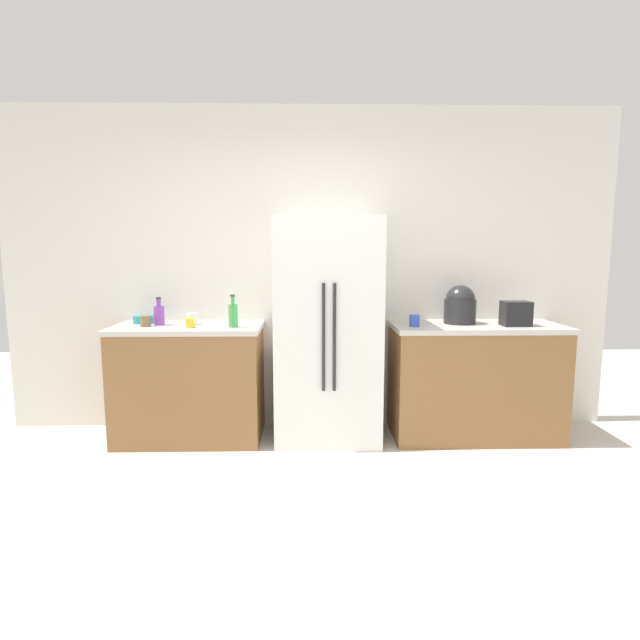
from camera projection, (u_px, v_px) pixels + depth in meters
ground_plane at (311, 552)px, 2.51m from camera, size 10.30×10.30×0.00m
kitchen_back_panel at (310, 271)px, 4.25m from camera, size 5.15×0.10×2.70m
counter_left at (190, 382)px, 4.00m from camera, size 1.17×0.62×0.93m
counter_right at (474, 380)px, 4.05m from camera, size 1.36×0.62×0.93m
refrigerator at (327, 331)px, 3.95m from camera, size 0.83×0.64×1.78m
toaster at (516, 314)px, 3.89m from camera, size 0.21×0.16×0.19m
rice_cooker at (460, 305)px, 4.01m from camera, size 0.25×0.25×0.31m
bottle_a at (159, 314)px, 3.93m from camera, size 0.08×0.08×0.22m
bottle_b at (233, 315)px, 3.82m from camera, size 0.07×0.07×0.25m
cup_a at (192, 319)px, 3.96m from camera, size 0.08×0.08×0.09m
cup_b at (190, 323)px, 3.81m from camera, size 0.07×0.07×0.07m
cup_c at (414, 321)px, 3.86m from camera, size 0.08×0.08×0.09m
cup_d at (145, 321)px, 3.87m from camera, size 0.08×0.08×0.08m
bowl_a at (143, 319)px, 4.05m from camera, size 0.16×0.16×0.06m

